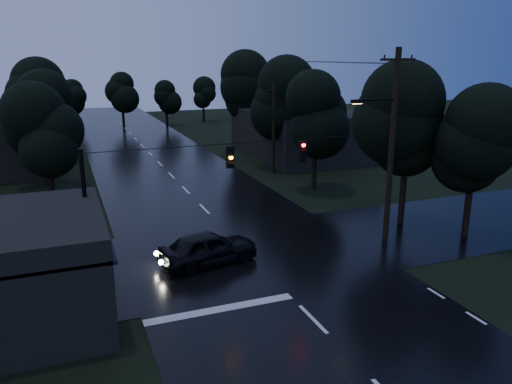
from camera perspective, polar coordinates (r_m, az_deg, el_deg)
main_road at (r=41.79m, az=-9.64°, el=1.85°), size 12.00×120.00×0.02m
cross_street at (r=25.21m, az=-0.95°, el=-7.02°), size 60.00×9.00×0.02m
building_far_right at (r=49.68m, az=5.32°, el=6.71°), size 10.00×14.00×4.40m
utility_pole_main at (r=26.37m, az=15.12°, el=5.35°), size 3.50×0.30×10.00m
utility_pole_far at (r=41.66m, az=2.03°, el=7.44°), size 2.00×0.30×7.50m
anchor_pole_left at (r=21.88m, az=-18.77°, el=-3.03°), size 0.18×0.18×6.00m
span_signals at (r=23.00m, az=1.18°, el=4.44°), size 15.00×0.37×1.12m
tree_corner_near at (r=29.40m, az=17.02°, el=7.65°), size 4.48×4.48×9.44m
tree_corner_far at (r=28.61m, az=23.78°, el=5.30°), size 3.92×3.92×8.26m
tree_left_a at (r=32.16m, az=-22.92°, el=6.37°), size 3.92×3.92×8.26m
tree_left_b at (r=40.08m, az=-23.69°, el=8.38°), size 4.20×4.20×8.85m
tree_left_c at (r=50.03m, az=-24.12°, el=9.90°), size 4.48×4.48×9.44m
tree_right_a at (r=36.39m, az=6.88°, el=8.96°), size 4.20×4.20×8.85m
tree_right_b at (r=43.77m, az=2.59°, el=10.60°), size 4.48×4.48×9.44m
tree_right_c at (r=53.22m, az=-1.27°, el=11.85°), size 4.76×4.76×10.03m
car at (r=23.86m, az=-5.45°, el=-6.35°), size 4.96×2.68×1.60m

